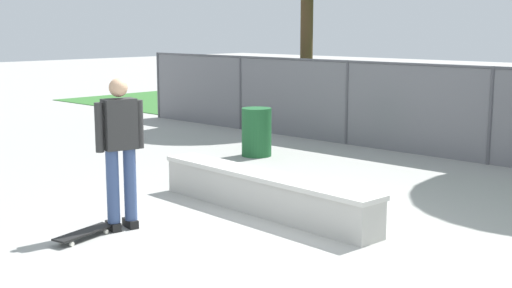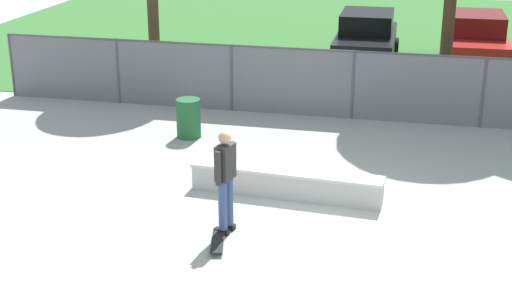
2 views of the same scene
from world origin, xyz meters
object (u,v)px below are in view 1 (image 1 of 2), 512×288
Objects in this scene: skateboarder at (120,147)px; trash_bin at (257,132)px; concrete_ledge at (264,193)px; skateboard at (84,233)px.

trash_bin is (-2.12, 4.57, -0.55)m from skateboarder.
concrete_ledge is at bearing 67.75° from skateboarder.
skateboard is 0.91× the size of trash_bin.
skateboard is (-0.00, -0.54, -0.94)m from skateboarder.
concrete_ledge is 4.01m from trash_bin.
concrete_ledge reaches higher than skateboard.
skateboarder is at bearing -112.25° from concrete_ledge.
concrete_ledge is 4.49× the size of skateboard.
skateboarder is at bearing 89.82° from skateboard.
skateboarder reaches higher than concrete_ledge.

